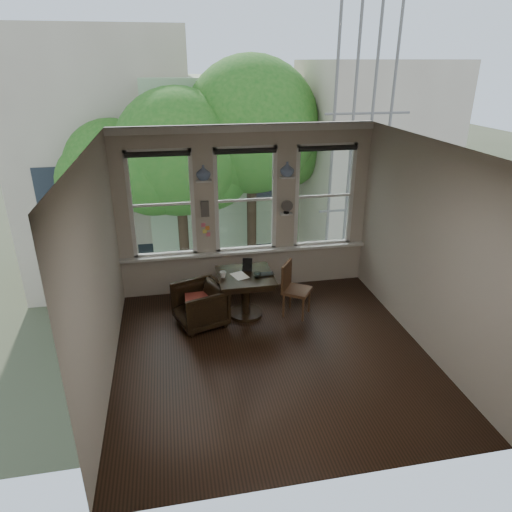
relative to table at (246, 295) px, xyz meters
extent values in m
plane|color=black|center=(0.19, -1.17, -0.38)|extent=(4.50, 4.50, 0.00)
plane|color=silver|center=(0.19, -1.17, 2.62)|extent=(4.50, 4.50, 0.00)
plane|color=beige|center=(0.19, 1.08, 1.12)|extent=(4.50, 0.00, 4.50)
plane|color=beige|center=(0.19, -3.42, 1.12)|extent=(4.50, 0.00, 4.50)
plane|color=beige|center=(-2.06, -1.17, 1.12)|extent=(0.00, 4.50, 4.50)
plane|color=beige|center=(2.44, -1.17, 1.12)|extent=(0.00, 4.50, 4.50)
cube|color=white|center=(-0.54, 0.98, 1.73)|extent=(0.26, 0.16, 0.03)
cube|color=white|center=(0.91, 0.98, 1.73)|extent=(0.26, 0.16, 0.03)
cube|color=#59544F|center=(-0.54, 1.01, 1.23)|extent=(0.14, 0.06, 0.28)
imported|color=silver|center=(-0.54, 0.98, 1.86)|extent=(0.24, 0.24, 0.25)
imported|color=silver|center=(0.91, 0.98, 1.86)|extent=(0.24, 0.24, 0.25)
imported|color=black|center=(-0.77, -0.15, -0.03)|extent=(0.95, 0.94, 0.69)
cube|color=maroon|center=(-0.77, -0.15, 0.08)|extent=(0.45, 0.45, 0.06)
imported|color=black|center=(0.30, -0.12, 0.39)|extent=(0.33, 0.22, 0.03)
imported|color=white|center=(-0.37, -0.02, 0.42)|extent=(0.13, 0.13, 0.10)
imported|color=white|center=(0.17, -0.16, 0.42)|extent=(0.15, 0.15, 0.10)
cube|color=black|center=(0.06, 0.15, 0.48)|extent=(0.17, 0.12, 0.22)
cube|color=silver|center=(-0.10, -0.01, 0.38)|extent=(0.31, 0.36, 0.00)
camera|label=1|loc=(-1.09, -6.62, 3.59)|focal=32.00mm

